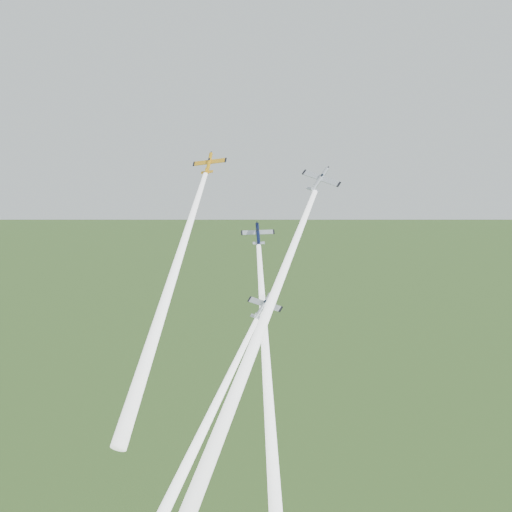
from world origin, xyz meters
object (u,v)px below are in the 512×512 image
at_px(plane_navy, 258,234).
at_px(plane_silver_right, 320,180).
at_px(plane_yellow, 209,163).
at_px(plane_silver_low, 263,306).

distance_m(plane_navy, plane_silver_right, 18.21).
height_order(plane_navy, plane_silver_right, plane_silver_right).
bearing_deg(plane_navy, plane_yellow, 147.35).
relative_size(plane_navy, plane_silver_right, 0.88).
height_order(plane_yellow, plane_silver_low, plane_yellow).
xyz_separation_m(plane_yellow, plane_silver_right, (25.66, -4.28, -2.87)).
bearing_deg(plane_yellow, plane_silver_low, -46.80).
distance_m(plane_yellow, plane_navy, 18.91).
bearing_deg(plane_yellow, plane_silver_right, -14.62).
relative_size(plane_yellow, plane_silver_low, 1.02).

